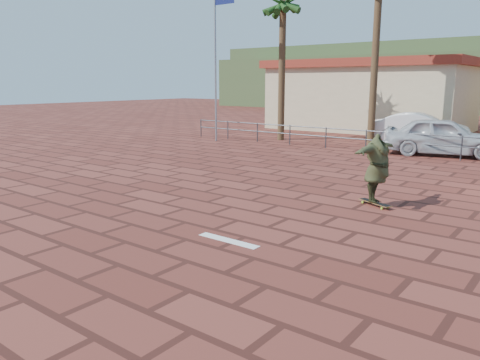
# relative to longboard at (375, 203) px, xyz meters

# --- Properties ---
(ground) EXTENTS (120.00, 120.00, 0.00)m
(ground) POSITION_rel_longboard_xyz_m (-1.98, -3.15, -0.08)
(ground) COLOR brown
(ground) RESTS_ON ground
(paint_stripe) EXTENTS (1.40, 0.22, 0.01)m
(paint_stripe) POSITION_rel_longboard_xyz_m (-1.28, -4.35, -0.08)
(paint_stripe) COLOR white
(paint_stripe) RESTS_ON ground
(guardrail) EXTENTS (24.06, 0.06, 1.00)m
(guardrail) POSITION_rel_longboard_xyz_m (-1.98, 8.85, 0.60)
(guardrail) COLOR #47494F
(guardrail) RESTS_ON ground
(flagpole) EXTENTS (1.30, 0.10, 8.00)m
(flagpole) POSITION_rel_longboard_xyz_m (-11.85, 7.85, 4.56)
(flagpole) COLOR gray
(flagpole) RESTS_ON ground
(palm_far_left) EXTENTS (2.40, 2.40, 8.25)m
(palm_far_left) POSITION_rel_longboard_xyz_m (-9.48, 10.35, 6.75)
(palm_far_left) COLOR brown
(palm_far_left) RESTS_ON ground
(building_west) EXTENTS (12.60, 7.60, 4.50)m
(building_west) POSITION_rel_longboard_xyz_m (-7.98, 18.85, 2.20)
(building_west) COLOR beige
(building_west) RESTS_ON ground
(hill_back) EXTENTS (35.00, 14.00, 8.00)m
(hill_back) POSITION_rel_longboard_xyz_m (-23.98, 52.85, 3.92)
(hill_back) COLOR #384C28
(hill_back) RESTS_ON ground
(longboard) EXTENTS (0.99, 0.61, 0.10)m
(longboard) POSITION_rel_longboard_xyz_m (0.00, 0.00, 0.00)
(longboard) COLOR olive
(longboard) RESTS_ON ground
(skateboarder) EXTENTS (0.62, 2.15, 1.74)m
(skateboarder) POSITION_rel_longboard_xyz_m (0.00, 0.00, 0.89)
(skateboarder) COLOR #35381E
(skateboarder) RESTS_ON longboard
(car_silver) EXTENTS (5.10, 2.97, 1.63)m
(car_silver) POSITION_rel_longboard_xyz_m (-0.97, 9.85, 0.74)
(car_silver) COLOR silver
(car_silver) RESTS_ON ground
(car_white) EXTENTS (4.94, 2.48, 1.55)m
(car_white) POSITION_rel_longboard_xyz_m (-2.98, 13.35, 0.70)
(car_white) COLOR white
(car_white) RESTS_ON ground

